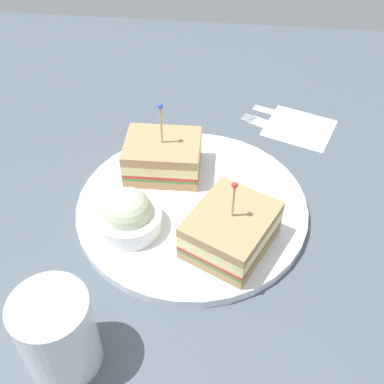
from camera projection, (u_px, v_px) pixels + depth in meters
The scene contains 9 objects.
ground_plane at pixel (192, 215), 62.21cm from camera, with size 111.15×111.15×2.00cm, color #4C5660.
plate at pixel (192, 207), 61.08cm from camera, with size 29.51×29.51×1.24cm, color white.
sandwich_half_front at pixel (163, 157), 63.45cm from camera, with size 10.16×8.13×10.85cm.
sandwich_half_back at pixel (231, 230), 54.08cm from camera, with size 11.85×12.63×9.91cm.
coleslaw_bowl at pixel (129, 215), 56.23cm from camera, with size 7.93×7.93×5.71cm.
drink_glass at pixel (58, 335), 43.97cm from camera, with size 7.24×7.24×9.44cm.
napkin at pixel (299, 128), 74.16cm from camera, with size 9.97×8.97×0.15cm, color white.
fork at pixel (270, 126), 74.34cm from camera, with size 12.08×6.92×0.35cm.
knife at pixel (284, 115), 76.50cm from camera, with size 11.50×4.93×0.35cm.
Camera 1 is at (-4.90, 42.18, 44.56)cm, focal length 44.29 mm.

